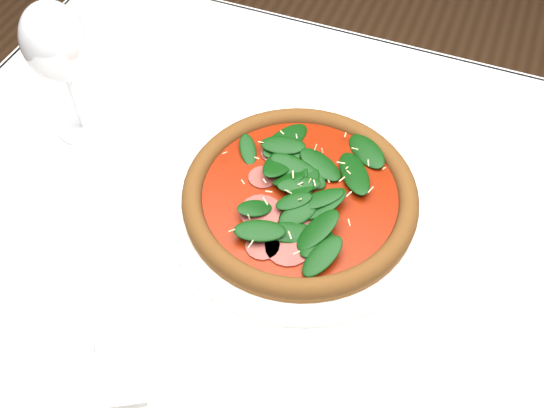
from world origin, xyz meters
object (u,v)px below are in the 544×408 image
at_px(wine_glass, 56,46).
at_px(napkin, 85,384).
at_px(pizza, 300,192).
at_px(plate, 299,202).

xyz_separation_m(wine_glass, napkin, (0.22, -0.34, -0.15)).
xyz_separation_m(pizza, napkin, (-0.13, -0.32, -0.02)).
distance_m(plate, wine_glass, 0.38).
relative_size(plate, wine_glass, 1.69).
bearing_deg(napkin, plate, 67.64).
bearing_deg(pizza, plate, -14.04).
height_order(pizza, napkin, pizza).
bearing_deg(wine_glass, plate, -3.04).
bearing_deg(napkin, pizza, 67.64).
distance_m(plate, pizza, 0.02).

